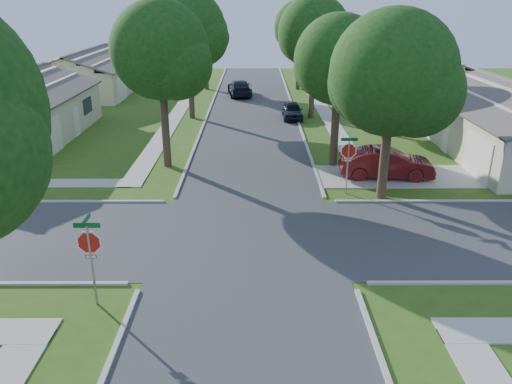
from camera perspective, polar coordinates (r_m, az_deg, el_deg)
The scene contains 20 objects.
ground at distance 20.10m, azimuth -0.84°, elevation -5.10°, with size 100.00×100.00×0.00m, color #335316.
road_ns at distance 20.09m, azimuth -0.84°, elevation -5.08°, with size 7.00×100.00×0.02m, color #333335.
sidewalk_ne at distance 45.26m, azimuth 7.38°, elevation 9.87°, with size 1.20×40.00×0.04m, color #9E9B91.
sidewalk_nw at distance 45.32m, azimuth -8.33°, elevation 9.84°, with size 1.20×40.00×0.04m, color #9E9B91.
driveway at distance 27.71m, azimuth 15.90°, elevation 1.75°, with size 8.80×3.60×0.05m, color #9E9B91.
stop_sign_sw at distance 15.78m, azimuth -18.49°, elevation -5.90°, with size 1.05×0.80×2.98m.
stop_sign_ne at distance 24.13m, azimuth 10.52°, elevation 4.35°, with size 1.05×0.80×2.98m.
tree_e_near at distance 27.56m, azimuth 9.55°, elevation 14.22°, with size 4.97×4.80×8.28m.
tree_e_mid at distance 39.33m, azimuth 6.73°, elevation 17.35°, with size 5.59×5.40×9.21m.
tree_e_far at distance 52.26m, azimuth 5.03°, elevation 18.10°, with size 5.17×5.00×8.72m.
tree_w_near at distance 27.57m, azimuth -10.75°, elevation 15.14°, with size 5.38×5.20×8.97m.
tree_w_mid at distance 39.36m, azimuth -7.65°, elevation 17.66°, with size 5.80×5.60×9.56m.
tree_w_far at distance 52.32m, azimuth -5.81°, elevation 17.56°, with size 4.76×4.60×8.04m.
tree_ne_corner at distance 23.26m, azimuth 15.46°, elevation 12.33°, with size 5.80×5.60×8.66m.
house_ne_far at distance 50.10m, azimuth 18.56°, elevation 11.82°, with size 8.42×13.60×4.23m.
house_nw_near at distance 37.50m, azimuth -26.08°, elevation 7.82°, with size 8.42×13.60×4.23m.
house_nw_far at distance 53.07m, azimuth -18.42°, elevation 12.32°, with size 8.42×13.60×4.23m.
car_driveway at distance 27.16m, azimuth 14.67°, elevation 3.20°, with size 1.69×4.84×1.60m, color #5A1216.
car_curb_east at distance 39.72m, azimuth 4.16°, elevation 9.29°, with size 1.51×3.74×1.28m, color black.
car_curb_west at distance 49.14m, azimuth -1.89°, elevation 11.81°, with size 2.09×5.13×1.49m, color black.
Camera 1 is at (0.24, -17.97, 8.99)m, focal length 35.00 mm.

